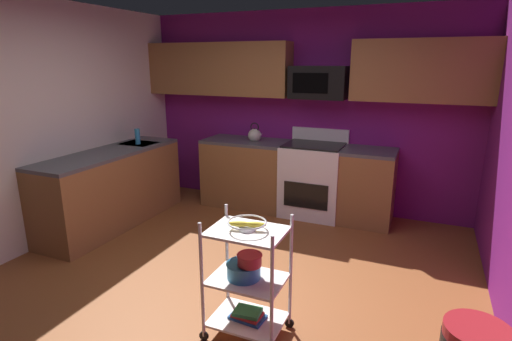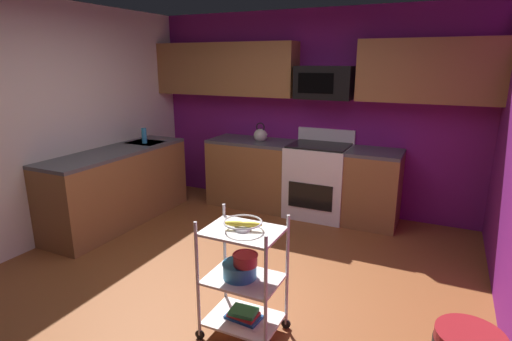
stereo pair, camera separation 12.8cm
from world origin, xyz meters
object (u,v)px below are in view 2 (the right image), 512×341
at_px(rolling_cart, 243,279).
at_px(dish_soap_bottle, 144,136).
at_px(microwave, 325,83).
at_px(mixing_bowl_small, 245,259).
at_px(fruit_bowl, 243,224).
at_px(kettle, 260,135).
at_px(oven_range, 318,180).
at_px(book_stack, 244,314).
at_px(mixing_bowl_large, 240,270).

relative_size(rolling_cart, dish_soap_bottle, 4.57).
height_order(microwave, mixing_bowl_small, microwave).
height_order(fruit_bowl, kettle, kettle).
distance_m(oven_range, kettle, 0.97).
distance_m(mixing_bowl_small, dish_soap_bottle, 2.99).
distance_m(mixing_bowl_small, book_stack, 0.46).
height_order(microwave, book_stack, microwave).
relative_size(oven_range, dish_soap_bottle, 5.50).
bearing_deg(dish_soap_bottle, kettle, 31.64).
distance_m(microwave, mixing_bowl_large, 2.92).
relative_size(oven_range, mixing_bowl_large, 4.37).
relative_size(oven_range, kettle, 4.17).
xyz_separation_m(oven_range, dish_soap_bottle, (-2.12, -0.80, 0.54)).
xyz_separation_m(book_stack, dish_soap_bottle, (-2.35, 1.76, 0.86)).
distance_m(mixing_bowl_large, kettle, 2.80).
bearing_deg(rolling_cart, oven_range, 95.06).
relative_size(rolling_cart, kettle, 3.47).
height_order(mixing_bowl_large, kettle, kettle).
distance_m(kettle, dish_soap_bottle, 1.53).
xyz_separation_m(oven_range, microwave, (-0.00, 0.10, 1.22)).
relative_size(oven_range, mixing_bowl_small, 6.04).
bearing_deg(book_stack, rolling_cart, 90.00).
relative_size(microwave, book_stack, 2.65).
bearing_deg(oven_range, mixing_bowl_large, -85.56).
relative_size(rolling_cart, fruit_bowl, 3.36).
bearing_deg(book_stack, dish_soap_bottle, 143.19).
distance_m(microwave, rolling_cart, 2.95).
xyz_separation_m(microwave, mixing_bowl_small, (0.25, -2.68, -1.08)).
relative_size(mixing_bowl_small, dish_soap_bottle, 0.91).
height_order(mixing_bowl_large, dish_soap_bottle, dish_soap_bottle).
bearing_deg(microwave, mixing_bowl_large, -85.73).
height_order(oven_range, microwave, microwave).
bearing_deg(mixing_bowl_small, fruit_bowl, 154.79).
distance_m(mixing_bowl_small, kettle, 2.81).
bearing_deg(microwave, mixing_bowl_small, -84.66).
relative_size(book_stack, dish_soap_bottle, 1.32).
bearing_deg(mixing_bowl_small, microwave, 95.34).
relative_size(microwave, kettle, 2.65).
relative_size(oven_range, microwave, 1.57).
height_order(rolling_cart, book_stack, rolling_cart).
height_order(oven_range, mixing_bowl_large, oven_range).
xyz_separation_m(rolling_cart, book_stack, (0.00, -0.00, -0.29)).
bearing_deg(rolling_cart, book_stack, -90.00).
bearing_deg(rolling_cart, fruit_bowl, -90.00).
height_order(rolling_cart, dish_soap_bottle, dish_soap_bottle).
distance_m(oven_range, mixing_bowl_large, 2.57).
bearing_deg(oven_range, book_stack, -84.94).
bearing_deg(oven_range, fruit_bowl, -84.94).
height_order(mixing_bowl_small, dish_soap_bottle, dish_soap_bottle).
distance_m(microwave, dish_soap_bottle, 2.41).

